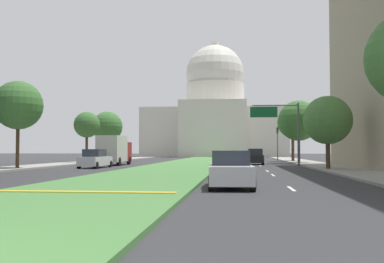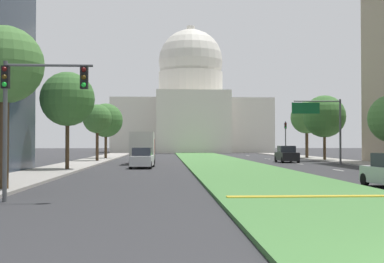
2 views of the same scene
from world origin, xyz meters
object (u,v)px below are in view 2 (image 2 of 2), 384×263
Objects in this scene: street_tree_left_mid at (68,99)px; traffic_light_near_left at (28,99)px; street_tree_right_distant at (307,118)px; capitol_building at (191,106)px; sedan_distant at (287,155)px; street_tree_left_near at (5,66)px; sedan_midblock at (142,158)px; box_truck_delivery at (143,147)px; street_tree_right_far at (324,116)px; street_tree_left_far at (97,119)px; traffic_light_far_right at (286,135)px; street_tree_left_distant at (106,120)px; overhead_guide_sign at (323,118)px.

traffic_light_near_left is at bearing -82.99° from street_tree_left_mid.
street_tree_left_mid is at bearing -134.39° from street_tree_right_distant.
capitol_building is 7.58× the size of sedan_distant.
street_tree_left_near is at bearing 118.84° from traffic_light_near_left.
street_tree_right_distant is at bearing -73.45° from capitol_building.
traffic_light_near_left is 24.37m from sedan_midblock.
traffic_light_near_left is 0.71× the size of street_tree_left_near.
capitol_building is at bearing 81.74° from street_tree_left_near.
street_tree_left_mid is 13.08m from box_truck_delivery.
street_tree_right_far reaches higher than street_tree_right_distant.
traffic_light_near_left is 0.67× the size of street_tree_right_far.
traffic_light_near_left is 53.00m from street_tree_right_distant.
street_tree_left_mid is 1.18× the size of street_tree_left_far.
street_tree_left_distant reaches higher than traffic_light_far_right.
overhead_guide_sign is at bearing -94.13° from traffic_light_far_right.
capitol_building is at bearing 106.24° from traffic_light_far_right.
capitol_building reaches higher than street_tree_left_mid.
traffic_light_near_left is 56.69m from traffic_light_far_right.
capitol_building reaches higher than box_truck_delivery.
sedan_midblock is 0.74× the size of box_truck_delivery.
sedan_distant is at bearing 62.53° from traffic_light_near_left.
street_tree_right_far is (26.19, 18.68, -0.29)m from street_tree_left_mid.
street_tree_left_distant is at bearing 162.76° from street_tree_right_far.
capitol_building is 62.73m from overhead_guide_sign.
traffic_light_far_right is 28.45m from box_truck_delivery.
street_tree_left_mid is 32.17m from street_tree_right_far.
street_tree_right_distant is (24.01, 47.22, 1.69)m from traffic_light_near_left.
street_tree_left_distant is (-13.46, -44.83, -5.25)m from capitol_building.
capitol_building is at bearing 106.55° from street_tree_right_distant.
street_tree_left_near is at bearing -104.30° from sedan_midblock.
street_tree_left_mid is at bearing 91.49° from street_tree_left_near.
sedan_midblock is at bearing 82.60° from traffic_light_near_left.
traffic_light_far_right is at bearing 63.26° from street_tree_left_near.
box_truck_delivery is at bearing -49.78° from street_tree_left_far.
street_tree_left_near is 1.01× the size of street_tree_left_distant.
overhead_guide_sign is 0.88× the size of street_tree_left_near.
street_tree_left_distant is at bearing -106.71° from capitol_building.
street_tree_left_near is 16.44m from street_tree_left_mid.
capitol_building is 73.08m from street_tree_left_mid.
street_tree_left_distant is (-26.43, 8.20, -0.16)m from street_tree_right_far.
street_tree_left_distant reaches higher than box_truck_delivery.
street_tree_left_far is 9.20m from street_tree_left_distant.
capitol_building reaches higher than street_tree_left_near.
street_tree_left_far is at bearing -103.86° from capitol_building.
street_tree_right_far reaches higher than street_tree_left_distant.
street_tree_right_far reaches higher than street_tree_left_near.
sedan_distant is at bearing -115.41° from street_tree_right_distant.
traffic_light_near_left is 37.95m from street_tree_left_far.
street_tree_left_distant reaches higher than sedan_distant.
sedan_distant is (7.58, -56.63, -9.47)m from capitol_building.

